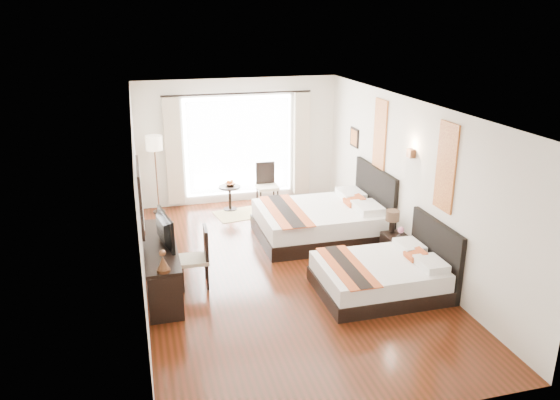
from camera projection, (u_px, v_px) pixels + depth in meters
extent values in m
cube|color=#361909|center=(282.00, 270.00, 9.25)|extent=(4.50, 7.50, 0.01)
cube|color=white|center=(282.00, 105.00, 8.34)|extent=(4.50, 7.50, 0.02)
cube|color=silver|center=(408.00, 181.00, 9.35)|extent=(0.01, 7.50, 2.80)
cube|color=silver|center=(139.00, 203.00, 8.25)|extent=(0.01, 7.50, 2.80)
cube|color=silver|center=(238.00, 141.00, 12.22)|extent=(4.50, 0.01, 2.80)
cube|color=silver|center=(382.00, 305.00, 5.37)|extent=(4.50, 0.01, 2.80)
cube|color=white|center=(239.00, 146.00, 12.24)|extent=(2.40, 0.02, 2.20)
cube|color=white|center=(239.00, 147.00, 12.18)|extent=(2.30, 0.02, 2.10)
cube|color=#BDB092|center=(174.00, 152.00, 11.80)|extent=(0.35, 0.14, 2.35)
cube|color=#BDB092|center=(302.00, 144.00, 12.51)|extent=(0.35, 0.14, 2.35)
cube|color=maroon|center=(446.00, 167.00, 8.13)|extent=(0.03, 0.50, 1.35)
cube|color=maroon|center=(380.00, 135.00, 10.25)|extent=(0.03, 0.50, 1.35)
cube|color=#4E2F1C|center=(411.00, 153.00, 9.05)|extent=(0.10, 0.14, 0.14)
cube|color=black|center=(140.00, 196.00, 8.11)|extent=(0.04, 1.25, 0.95)
cube|color=white|center=(142.00, 196.00, 8.11)|extent=(0.01, 1.12, 0.82)
cube|color=black|center=(377.00, 285.00, 8.49)|extent=(1.85, 1.44, 0.23)
cube|color=silver|center=(378.00, 271.00, 8.41)|extent=(1.79, 1.40, 0.27)
cube|color=black|center=(435.00, 254.00, 8.58)|extent=(0.08, 1.44, 1.08)
cube|color=#AC291B|center=(347.00, 266.00, 8.23)|extent=(0.50, 1.50, 0.02)
cube|color=black|center=(317.00, 231.00, 10.54)|extent=(2.26, 1.77, 0.28)
cube|color=silver|center=(317.00, 216.00, 10.44)|extent=(2.20, 1.73, 0.33)
cube|color=black|center=(375.00, 200.00, 10.66)|extent=(0.08, 1.77, 1.33)
cube|color=#AC291B|center=(286.00, 211.00, 10.23)|extent=(0.61, 1.83, 0.02)
cube|color=black|center=(395.00, 247.00, 9.56)|extent=(0.39, 0.49, 0.47)
cylinder|color=black|center=(392.00, 226.00, 9.55)|extent=(0.10, 0.10, 0.20)
cylinder|color=#39281B|center=(393.00, 216.00, 9.48)|extent=(0.24, 0.24, 0.18)
imported|color=black|center=(401.00, 234.00, 9.28)|extent=(0.12, 0.12, 0.12)
cube|color=black|center=(161.00, 266.00, 8.55)|extent=(0.50, 2.20, 0.76)
imported|color=black|center=(160.00, 230.00, 8.27)|extent=(0.26, 0.89, 0.51)
cube|color=#BEB292|center=(194.00, 260.00, 8.58)|extent=(0.47, 0.47, 0.06)
cube|color=black|center=(206.00, 243.00, 8.53)|extent=(0.07, 0.42, 0.50)
cylinder|color=black|center=(159.00, 212.00, 11.91)|extent=(0.26, 0.26, 0.03)
cylinder|color=#4E2F1C|center=(157.00, 180.00, 11.67)|extent=(0.03, 0.03, 1.44)
cylinder|color=beige|center=(154.00, 143.00, 11.41)|extent=(0.34, 0.34, 0.30)
cylinder|color=black|center=(230.00, 198.00, 11.99)|extent=(0.48, 0.48, 0.55)
imported|color=#4C371B|center=(230.00, 184.00, 11.93)|extent=(0.27, 0.27, 0.06)
cube|color=#BEB292|center=(267.00, 187.00, 12.13)|extent=(0.46, 0.46, 0.06)
cube|color=black|center=(265.00, 173.00, 12.23)|extent=(0.43, 0.06, 0.51)
cube|color=tan|center=(242.00, 214.00, 11.82)|extent=(1.26, 0.96, 0.01)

